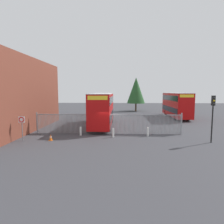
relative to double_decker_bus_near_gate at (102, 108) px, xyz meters
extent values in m
plane|color=#3D3D42|center=(1.33, 3.33, -2.42)|extent=(100.00, 100.00, 0.00)
cylinder|color=gray|center=(-6.93, -4.67, -1.32)|extent=(0.06, 0.06, 2.20)
cylinder|color=gray|center=(-6.79, -4.67, -1.32)|extent=(0.06, 0.06, 2.20)
cylinder|color=gray|center=(-6.65, -4.67, -1.32)|extent=(0.06, 0.06, 2.20)
cylinder|color=gray|center=(-6.51, -4.67, -1.32)|extent=(0.06, 0.06, 2.20)
cylinder|color=gray|center=(-6.37, -4.67, -1.32)|extent=(0.06, 0.06, 2.20)
cylinder|color=gray|center=(-6.23, -4.67, -1.32)|extent=(0.06, 0.06, 2.20)
cylinder|color=gray|center=(-6.09, -4.67, -1.32)|extent=(0.06, 0.06, 2.20)
cylinder|color=gray|center=(-5.95, -4.67, -1.32)|extent=(0.06, 0.06, 2.20)
cylinder|color=gray|center=(-5.81, -4.67, -1.32)|extent=(0.06, 0.06, 2.20)
cylinder|color=gray|center=(-5.67, -4.67, -1.32)|extent=(0.06, 0.06, 2.20)
cylinder|color=gray|center=(-5.53, -4.67, -1.32)|extent=(0.06, 0.06, 2.20)
cylinder|color=gray|center=(-5.39, -4.67, -1.32)|extent=(0.06, 0.06, 2.20)
cylinder|color=gray|center=(-5.25, -4.67, -1.32)|extent=(0.06, 0.06, 2.20)
cylinder|color=gray|center=(-5.11, -4.67, -1.32)|extent=(0.06, 0.06, 2.20)
cylinder|color=gray|center=(-4.97, -4.67, -1.32)|extent=(0.06, 0.06, 2.20)
cylinder|color=gray|center=(-4.83, -4.67, -1.32)|extent=(0.06, 0.06, 2.20)
cylinder|color=gray|center=(-4.69, -4.67, -1.32)|extent=(0.06, 0.06, 2.20)
cylinder|color=gray|center=(-4.55, -4.67, -1.32)|extent=(0.06, 0.06, 2.20)
cylinder|color=gray|center=(-4.41, -4.67, -1.32)|extent=(0.06, 0.06, 2.20)
cylinder|color=gray|center=(-4.27, -4.67, -1.32)|extent=(0.06, 0.06, 2.20)
cylinder|color=gray|center=(-4.13, -4.67, -1.32)|extent=(0.06, 0.06, 2.20)
cylinder|color=gray|center=(-3.99, -4.67, -1.32)|extent=(0.06, 0.06, 2.20)
cylinder|color=gray|center=(-3.85, -4.67, -1.32)|extent=(0.06, 0.06, 2.20)
cylinder|color=gray|center=(-3.71, -4.67, -1.32)|extent=(0.06, 0.06, 2.20)
cylinder|color=gray|center=(-3.57, -4.67, -1.32)|extent=(0.06, 0.06, 2.20)
cylinder|color=gray|center=(-3.43, -4.67, -1.32)|extent=(0.06, 0.06, 2.20)
cylinder|color=gray|center=(-3.29, -4.67, -1.32)|extent=(0.06, 0.06, 2.20)
cylinder|color=gray|center=(-3.15, -4.67, -1.32)|extent=(0.06, 0.06, 2.20)
cylinder|color=gray|center=(-3.01, -4.67, -1.32)|extent=(0.06, 0.06, 2.20)
cylinder|color=gray|center=(-2.87, -4.67, -1.32)|extent=(0.06, 0.06, 2.20)
cylinder|color=gray|center=(-2.73, -4.67, -1.32)|extent=(0.06, 0.06, 2.20)
cylinder|color=gray|center=(-2.59, -4.67, -1.32)|extent=(0.06, 0.06, 2.20)
cylinder|color=gray|center=(-2.45, -4.67, -1.32)|extent=(0.06, 0.06, 2.20)
cylinder|color=gray|center=(-2.31, -4.67, -1.32)|extent=(0.06, 0.06, 2.20)
cylinder|color=gray|center=(-2.17, -4.67, -1.32)|extent=(0.06, 0.06, 2.20)
cylinder|color=gray|center=(-2.02, -4.67, -1.32)|extent=(0.06, 0.06, 2.20)
cylinder|color=gray|center=(-1.88, -4.67, -1.32)|extent=(0.06, 0.06, 2.20)
cylinder|color=gray|center=(-1.74, -4.67, -1.32)|extent=(0.06, 0.06, 2.20)
cylinder|color=gray|center=(-1.60, -4.67, -1.32)|extent=(0.06, 0.06, 2.20)
cylinder|color=gray|center=(-1.46, -4.67, -1.32)|extent=(0.06, 0.06, 2.20)
cylinder|color=gray|center=(-1.32, -4.67, -1.32)|extent=(0.06, 0.06, 2.20)
cylinder|color=gray|center=(-1.18, -4.67, -1.32)|extent=(0.06, 0.06, 2.20)
cylinder|color=gray|center=(-1.04, -4.67, -1.32)|extent=(0.06, 0.06, 2.20)
cylinder|color=gray|center=(-0.90, -4.67, -1.32)|extent=(0.06, 0.06, 2.20)
cylinder|color=gray|center=(-0.76, -4.67, -1.32)|extent=(0.06, 0.06, 2.20)
cylinder|color=gray|center=(-0.62, -4.67, -1.32)|extent=(0.06, 0.06, 2.20)
cylinder|color=gray|center=(-0.48, -4.67, -1.32)|extent=(0.06, 0.06, 2.20)
cylinder|color=gray|center=(-0.34, -4.67, -1.32)|extent=(0.06, 0.06, 2.20)
cylinder|color=gray|center=(-0.20, -4.67, -1.32)|extent=(0.06, 0.06, 2.20)
cylinder|color=gray|center=(-0.06, -4.67, -1.32)|extent=(0.06, 0.06, 2.20)
cylinder|color=gray|center=(0.08, -4.67, -1.32)|extent=(0.06, 0.06, 2.20)
cylinder|color=gray|center=(0.22, -4.67, -1.32)|extent=(0.06, 0.06, 2.20)
cylinder|color=gray|center=(0.36, -4.67, -1.32)|extent=(0.06, 0.06, 2.20)
cylinder|color=gray|center=(0.50, -4.67, -1.32)|extent=(0.06, 0.06, 2.20)
cylinder|color=gray|center=(0.64, -4.67, -1.32)|extent=(0.06, 0.06, 2.20)
cylinder|color=gray|center=(0.78, -4.67, -1.32)|extent=(0.06, 0.06, 2.20)
cylinder|color=gray|center=(0.92, -4.67, -1.32)|extent=(0.06, 0.06, 2.20)
cylinder|color=gray|center=(1.06, -4.67, -1.32)|extent=(0.06, 0.06, 2.20)
cylinder|color=gray|center=(1.20, -4.67, -1.32)|extent=(0.06, 0.06, 2.20)
cylinder|color=gray|center=(1.34, -4.67, -1.32)|extent=(0.06, 0.06, 2.20)
cylinder|color=gray|center=(1.48, -4.67, -1.32)|extent=(0.06, 0.06, 2.20)
cylinder|color=gray|center=(1.62, -4.67, -1.32)|extent=(0.06, 0.06, 2.20)
cylinder|color=gray|center=(1.76, -4.67, -1.32)|extent=(0.06, 0.06, 2.20)
cylinder|color=gray|center=(1.90, -4.67, -1.32)|extent=(0.06, 0.06, 2.20)
cylinder|color=gray|center=(2.04, -4.67, -1.32)|extent=(0.06, 0.06, 2.20)
cylinder|color=gray|center=(2.18, -4.67, -1.32)|extent=(0.06, 0.06, 2.20)
cylinder|color=gray|center=(2.32, -4.67, -1.32)|extent=(0.06, 0.06, 2.20)
cylinder|color=gray|center=(2.46, -4.67, -1.32)|extent=(0.06, 0.06, 2.20)
cylinder|color=gray|center=(2.60, -4.67, -1.32)|extent=(0.06, 0.06, 2.20)
cylinder|color=gray|center=(2.74, -4.67, -1.32)|extent=(0.06, 0.06, 2.20)
cylinder|color=gray|center=(2.88, -4.67, -1.32)|extent=(0.06, 0.06, 2.20)
cylinder|color=gray|center=(3.02, -4.67, -1.32)|extent=(0.06, 0.06, 2.20)
cylinder|color=gray|center=(3.16, -4.67, -1.32)|extent=(0.06, 0.06, 2.20)
cylinder|color=gray|center=(3.30, -4.67, -1.32)|extent=(0.06, 0.06, 2.20)
cylinder|color=gray|center=(3.44, -4.67, -1.32)|extent=(0.06, 0.06, 2.20)
cylinder|color=gray|center=(3.58, -4.67, -1.32)|extent=(0.06, 0.06, 2.20)
cylinder|color=gray|center=(3.72, -4.67, -1.32)|extent=(0.06, 0.06, 2.20)
cylinder|color=gray|center=(3.86, -4.67, -1.32)|extent=(0.06, 0.06, 2.20)
cylinder|color=gray|center=(4.00, -4.67, -1.32)|extent=(0.06, 0.06, 2.20)
cylinder|color=gray|center=(4.14, -4.67, -1.32)|extent=(0.06, 0.06, 2.20)
cylinder|color=gray|center=(4.28, -4.67, -1.32)|extent=(0.06, 0.06, 2.20)
cylinder|color=gray|center=(4.42, -4.67, -1.32)|extent=(0.06, 0.06, 2.20)
cylinder|color=gray|center=(4.56, -4.67, -1.32)|extent=(0.06, 0.06, 2.20)
cylinder|color=gray|center=(4.70, -4.67, -1.32)|extent=(0.06, 0.06, 2.20)
cylinder|color=gray|center=(4.84, -4.67, -1.32)|extent=(0.06, 0.06, 2.20)
cylinder|color=gray|center=(4.98, -4.67, -1.32)|extent=(0.06, 0.06, 2.20)
cylinder|color=gray|center=(5.12, -4.67, -1.32)|extent=(0.06, 0.06, 2.20)
cylinder|color=gray|center=(5.26, -4.67, -1.32)|extent=(0.06, 0.06, 2.20)
cylinder|color=gray|center=(5.40, -4.67, -1.32)|extent=(0.06, 0.06, 2.20)
cylinder|color=gray|center=(5.54, -4.67, -1.32)|extent=(0.06, 0.06, 2.20)
cylinder|color=gray|center=(5.68, -4.67, -1.32)|extent=(0.06, 0.06, 2.20)
cylinder|color=gray|center=(5.82, -4.67, -1.32)|extent=(0.06, 0.06, 2.20)
cylinder|color=gray|center=(5.96, -4.67, -1.32)|extent=(0.06, 0.06, 2.20)
cylinder|color=gray|center=(6.10, -4.67, -1.32)|extent=(0.06, 0.06, 2.20)
cylinder|color=gray|center=(6.24, -4.67, -1.32)|extent=(0.06, 0.06, 2.20)
cylinder|color=gray|center=(6.38, -4.67, -1.32)|extent=(0.06, 0.06, 2.20)
cylinder|color=gray|center=(6.52, -4.67, -1.32)|extent=(0.06, 0.06, 2.20)
cylinder|color=gray|center=(6.66, -4.67, -1.32)|extent=(0.06, 0.06, 2.20)
cylinder|color=gray|center=(6.80, -4.67, -1.32)|extent=(0.06, 0.06, 2.20)
cylinder|color=gray|center=(6.94, -4.67, -1.32)|extent=(0.06, 0.06, 2.20)
cylinder|color=gray|center=(7.08, -4.67, -1.32)|extent=(0.06, 0.06, 2.20)
cylinder|color=gray|center=(7.22, -4.67, -1.32)|extent=(0.06, 0.06, 2.20)
cylinder|color=gray|center=(7.36, -4.67, -1.32)|extent=(0.06, 0.06, 2.20)
cylinder|color=gray|center=(7.50, -4.67, -1.32)|extent=(0.06, 0.06, 2.20)
cylinder|color=gray|center=(7.64, -4.67, -1.32)|extent=(0.06, 0.06, 2.20)
cylinder|color=gray|center=(7.78, -4.67, -1.32)|extent=(0.06, 0.06, 2.20)
cylinder|color=gray|center=(7.92, -4.67, -1.32)|extent=(0.06, 0.06, 2.20)
cylinder|color=gray|center=(8.06, -4.67, -1.32)|extent=(0.06, 0.06, 2.20)
cylinder|color=gray|center=(8.20, -4.67, -1.32)|extent=(0.06, 0.06, 2.20)
cylinder|color=gray|center=(8.34, -4.67, -1.32)|extent=(0.06, 0.06, 2.20)
cylinder|color=gray|center=(8.48, -4.67, -1.32)|extent=(0.06, 0.06, 2.20)
cylinder|color=gray|center=(8.63, -4.67, -1.32)|extent=(0.06, 0.06, 2.20)
cylinder|color=gray|center=(8.77, -4.67, -1.32)|extent=(0.06, 0.06, 2.20)
cylinder|color=gray|center=(8.91, -4.67, -1.32)|extent=(0.06, 0.06, 2.20)
cylinder|color=gray|center=(9.05, -4.67, -1.32)|extent=(0.06, 0.06, 2.20)
cylinder|color=gray|center=(1.06, -4.67, -0.30)|extent=(15.98, 0.07, 0.07)
cylinder|color=gray|center=(-6.93, -4.67, -1.25)|extent=(0.14, 0.14, 2.35)
cylinder|color=gray|center=(9.05, -4.67, -1.25)|extent=(0.14, 0.14, 2.35)
cube|color=#B70C0C|center=(0.00, 0.01, -0.07)|extent=(2.50, 10.80, 4.00)
cube|color=black|center=(0.00, 0.01, -0.87)|extent=(2.54, 10.37, 0.90)
cube|color=black|center=(0.00, 0.01, 1.13)|extent=(2.54, 10.37, 0.90)
cube|color=yellow|center=(0.00, -5.34, 1.58)|extent=(2.12, 0.12, 0.44)
cube|color=silver|center=(0.00, 0.01, 1.96)|extent=(2.50, 10.80, 0.08)
cylinder|color=black|center=(-1.10, -3.34, -1.90)|extent=(0.30, 1.04, 1.04)
cylinder|color=black|center=(1.10, -3.34, -1.90)|extent=(0.30, 1.04, 1.04)
cylinder|color=black|center=(-1.10, 2.98, -1.90)|extent=(0.30, 1.04, 1.04)
cylinder|color=black|center=(1.10, 2.98, -1.90)|extent=(0.30, 1.04, 1.04)
cube|color=#B70C0C|center=(12.45, 9.28, -0.07)|extent=(2.50, 10.80, 4.00)
cube|color=black|center=(12.45, 9.28, -0.87)|extent=(2.54, 10.37, 0.90)
cube|color=black|center=(12.45, 9.28, 1.13)|extent=(2.54, 10.37, 0.90)
cube|color=yellow|center=(12.45, 3.93, 1.58)|extent=(2.12, 0.12, 0.44)
cube|color=silver|center=(12.45, 9.28, 1.96)|extent=(2.50, 10.80, 0.08)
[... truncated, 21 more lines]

